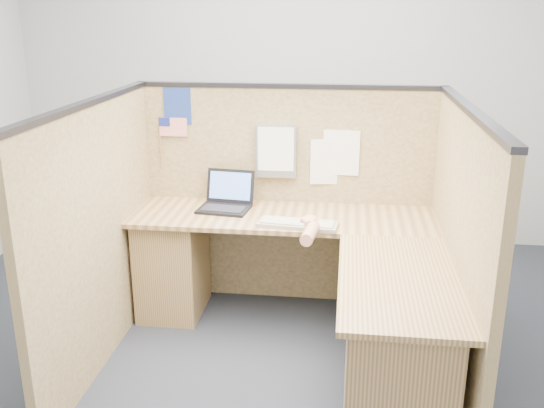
# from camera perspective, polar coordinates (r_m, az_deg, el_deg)

# --- Properties ---
(floor) EXTENTS (5.00, 5.00, 0.00)m
(floor) POSITION_cam_1_polar(r_m,az_deg,el_deg) (3.62, -0.22, -15.58)
(floor) COLOR black
(floor) RESTS_ON ground
(wall_back) EXTENTS (5.00, 0.00, 5.00)m
(wall_back) POSITION_cam_1_polar(r_m,az_deg,el_deg) (5.29, 2.93, 11.41)
(wall_back) COLOR #A9ADAF
(wall_back) RESTS_ON floor
(cubicle_partitions) EXTENTS (2.06, 1.83, 1.53)m
(cubicle_partitions) POSITION_cam_1_polar(r_m,az_deg,el_deg) (3.65, 0.62, -1.74)
(cubicle_partitions) COLOR brown
(cubicle_partitions) RESTS_ON floor
(l_desk) EXTENTS (1.95, 1.75, 0.73)m
(l_desk) POSITION_cam_1_polar(r_m,az_deg,el_deg) (3.66, 3.23, -8.15)
(l_desk) COLOR brown
(l_desk) RESTS_ON floor
(laptop) EXTENTS (0.35, 0.35, 0.24)m
(laptop) POSITION_cam_1_polar(r_m,az_deg,el_deg) (4.04, -4.38, 0.47)
(laptop) COLOR black
(laptop) RESTS_ON l_desk
(keyboard) EXTENTS (0.50, 0.22, 0.03)m
(keyboard) POSITION_cam_1_polar(r_m,az_deg,el_deg) (3.70, 2.42, -1.89)
(keyboard) COLOR gray
(keyboard) RESTS_ON l_desk
(mouse) EXTENTS (0.12, 0.10, 0.05)m
(mouse) POSITION_cam_1_polar(r_m,az_deg,el_deg) (3.69, 3.56, -1.82)
(mouse) COLOR silver
(mouse) RESTS_ON l_desk
(hand_forearm) EXTENTS (0.11, 0.39, 0.08)m
(hand_forearm) POSITION_cam_1_polar(r_m,az_deg,el_deg) (3.55, 3.59, -2.35)
(hand_forearm) COLOR tan
(hand_forearm) RESTS_ON l_desk
(blue_poster) EXTENTS (0.19, 0.01, 0.25)m
(blue_poster) POSITION_cam_1_polar(r_m,az_deg,el_deg) (4.17, -8.90, 9.09)
(blue_poster) COLOR navy
(blue_poster) RESTS_ON cubicle_partitions
(american_flag) EXTENTS (0.20, 0.01, 0.34)m
(american_flag) POSITION_cam_1_polar(r_m,az_deg,el_deg) (4.20, -9.59, 7.01)
(american_flag) COLOR olive
(american_flag) RESTS_ON cubicle_partitions
(file_holder) EXTENTS (0.27, 0.05, 0.35)m
(file_holder) POSITION_cam_1_polar(r_m,az_deg,el_deg) (4.07, 0.39, 4.97)
(file_holder) COLOR slate
(file_holder) RESTS_ON cubicle_partitions
(paper_left) EXTENTS (0.24, 0.02, 0.30)m
(paper_left) POSITION_cam_1_polar(r_m,az_deg,el_deg) (4.07, 6.54, 4.81)
(paper_left) COLOR white
(paper_left) RESTS_ON cubicle_partitions
(paper_right) EXTENTS (0.24, 0.04, 0.31)m
(paper_right) POSITION_cam_1_polar(r_m,az_deg,el_deg) (4.08, 5.33, 3.96)
(paper_right) COLOR white
(paper_right) RESTS_ON cubicle_partitions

